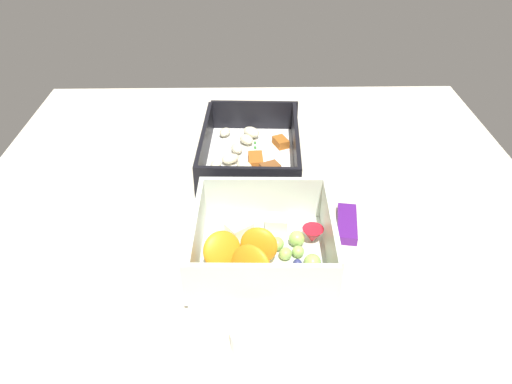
{
  "coord_description": "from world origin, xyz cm",
  "views": [
    {
      "loc": [
        51.2,
        -1.02,
        41.88
      ],
      "look_at": [
        -1.21,
        -0.11,
        4.0
      ],
      "focal_mm": 33.88,
      "sensor_mm": 36.0,
      "label": 1
    }
  ],
  "objects_px": {
    "paper_cup_liner": "(250,338)",
    "fruit_bowl": "(264,246)",
    "pasta_container": "(250,153)",
    "candy_bar": "(347,224)"
  },
  "relations": [
    {
      "from": "candy_bar",
      "to": "paper_cup_liner",
      "type": "bearing_deg",
      "value": -35.24
    },
    {
      "from": "pasta_container",
      "to": "fruit_bowl",
      "type": "bearing_deg",
      "value": 6.23
    },
    {
      "from": "pasta_container",
      "to": "fruit_bowl",
      "type": "relative_size",
      "value": 1.3
    },
    {
      "from": "pasta_container",
      "to": "fruit_bowl",
      "type": "height_order",
      "value": "fruit_bowl"
    },
    {
      "from": "pasta_container",
      "to": "candy_bar",
      "type": "height_order",
      "value": "pasta_container"
    },
    {
      "from": "pasta_container",
      "to": "candy_bar",
      "type": "xyz_separation_m",
      "value": [
        0.16,
        0.12,
        -0.01
      ]
    },
    {
      "from": "pasta_container",
      "to": "fruit_bowl",
      "type": "distance_m",
      "value": 0.22
    },
    {
      "from": "candy_bar",
      "to": "paper_cup_liner",
      "type": "xyz_separation_m",
      "value": [
        0.18,
        -0.13,
        0.0
      ]
    },
    {
      "from": "paper_cup_liner",
      "to": "fruit_bowl",
      "type": "bearing_deg",
      "value": 171.99
    },
    {
      "from": "pasta_container",
      "to": "paper_cup_liner",
      "type": "xyz_separation_m",
      "value": [
        0.33,
        -0.0,
        -0.01
      ]
    }
  ]
}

